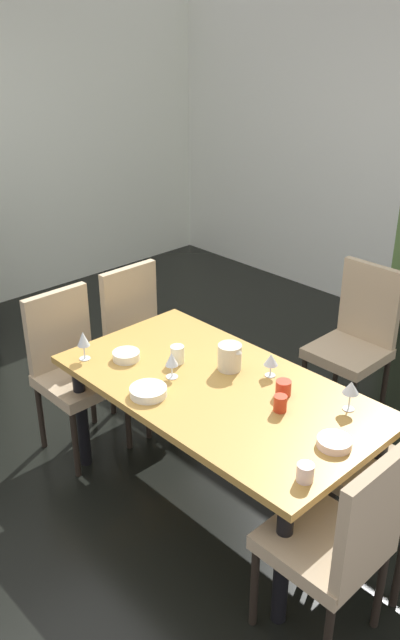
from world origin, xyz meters
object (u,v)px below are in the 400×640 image
wine_glass_left (83,340)px  serving_bowl_right (126,356)px  chair_left_far (142,336)px  wine_glass_front (172,360)px  serving_bowl_north (334,442)px  cup_rear (177,354)px  cup_west (280,403)px  cup_east (305,472)px  chair_right_near (340,539)px  chair_head_far (356,336)px  pitcher_center (230,357)px  dining_table (218,399)px  serving_bowl_south (148,391)px  wine_glass_near_window (271,360)px  cup_near_shelf (283,388)px  chair_left_near (72,364)px  wine_glass_corner (351,388)px

wine_glass_left → serving_bowl_right: bearing=44.9°
chair_left_far → wine_glass_front: size_ratio=7.00×
wine_glass_left → serving_bowl_north: wine_glass_left is taller
cup_rear → cup_west: size_ratio=1.21×
serving_bowl_north → cup_east: size_ratio=2.00×
chair_right_near → wine_glass_front: (-1.18, 0.15, 0.27)m
chair_head_far → pitcher_center: 1.12m
dining_table → cup_east: (0.76, -0.26, 0.12)m
chair_left_far → cup_west: (1.33, -0.22, 0.21)m
wine_glass_left → serving_bowl_south: (0.53, 0.02, -0.10)m
wine_glass_near_window → cup_near_shelf: bearing=-29.9°
dining_table → wine_glass_front: 0.31m
chair_head_far → cup_near_shelf: size_ratio=13.25×
chair_left_far → serving_bowl_south: chair_left_far is taller
wine_glass_near_window → cup_rear: size_ratio=1.29×
dining_table → wine_glass_front: (-0.22, -0.12, 0.19)m
serving_bowl_north → cup_near_shelf: bearing=159.2°
serving_bowl_north → cup_east: 0.28m
wine_glass_near_window → cup_west: size_ratio=1.56×
cup_east → pitcher_center: (-0.83, 0.43, 0.03)m
chair_left_near → serving_bowl_north: bearing=99.5°
wine_glass_corner → chair_left_far: bearing=-178.8°
dining_table → wine_glass_near_window: 0.34m
wine_glass_front → wine_glass_near_window: bearing=48.0°
chair_left_near → cup_rear: bearing=113.2°
chair_head_far → chair_left_near: bearing=57.4°
wine_glass_front → cup_rear: (-0.10, 0.12, -0.05)m
wine_glass_corner → cup_west: size_ratio=1.88×
chair_left_far → wine_glass_left: size_ratio=6.04×
wine_glass_near_window → wine_glass_left: 1.02m
chair_left_near → chair_head_far: (0.98, 1.53, 0.01)m
serving_bowl_north → cup_east: bearing=-79.6°
chair_head_far → wine_glass_corner: (0.57, -0.96, 0.27)m
chair_right_near → wine_glass_near_window: (-0.84, 0.54, 0.26)m
chair_left_near → wine_glass_front: size_ratio=6.94×
wine_glass_corner → wine_glass_left: wine_glass_left is taller
wine_glass_corner → serving_bowl_south: 0.98m
chair_left_far → wine_glass_front: (0.74, -0.39, 0.27)m
wine_glass_corner → chair_left_near: bearing=-159.8°
chair_head_far → serving_bowl_north: chair_head_far is taller
chair_left_far → serving_bowl_right: (0.42, -0.44, 0.19)m
serving_bowl_south → chair_right_near: bearing=2.5°
chair_head_far → wine_glass_left: 1.77m
cup_rear → cup_west: 0.69m
wine_glass_corner → cup_east: (0.17, -0.56, -0.08)m
chair_right_near → cup_near_shelf: 0.83m
chair_left_near → cup_rear: (0.64, 0.28, 0.22)m
chair_left_near → wine_glass_front: 0.80m
chair_right_near → wine_glass_corner: size_ratio=6.46×
chair_left_near → cup_near_shelf: bearing=109.4°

